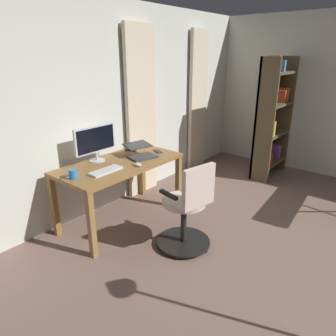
{
  "coord_description": "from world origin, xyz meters",
  "views": [
    {
      "loc": [
        2.61,
        0.17,
        1.9
      ],
      "look_at": [
        0.24,
        -1.76,
        0.77
      ],
      "focal_mm": 33.4,
      "sensor_mm": 36.0,
      "label": 1
    }
  ],
  "objects_px": {
    "cell_phone_face_up": "(130,150)",
    "bookshelf": "(271,119)",
    "desk": "(120,170)",
    "office_chair": "(188,210)",
    "computer_keyboard": "(106,171)",
    "computer_monitor": "(95,141)",
    "laptop": "(141,152)",
    "computer_mouse": "(138,164)",
    "mug_tea": "(73,174)",
    "cell_phone_by_monitor": "(158,151)"
  },
  "relations": [
    {
      "from": "cell_phone_face_up",
      "to": "bookshelf",
      "type": "bearing_deg",
      "value": 142.9
    },
    {
      "from": "desk",
      "to": "office_chair",
      "type": "height_order",
      "value": "office_chair"
    },
    {
      "from": "desk",
      "to": "cell_phone_face_up",
      "type": "relative_size",
      "value": 10.06
    },
    {
      "from": "computer_keyboard",
      "to": "bookshelf",
      "type": "relative_size",
      "value": 0.2
    },
    {
      "from": "computer_monitor",
      "to": "computer_keyboard",
      "type": "bearing_deg",
      "value": 64.26
    },
    {
      "from": "laptop",
      "to": "computer_mouse",
      "type": "distance_m",
      "value": 0.32
    },
    {
      "from": "desk",
      "to": "computer_keyboard",
      "type": "height_order",
      "value": "computer_keyboard"
    },
    {
      "from": "cell_phone_face_up",
      "to": "mug_tea",
      "type": "xyz_separation_m",
      "value": [
        1.02,
        0.24,
        0.04
      ]
    },
    {
      "from": "desk",
      "to": "mug_tea",
      "type": "xyz_separation_m",
      "value": [
        0.62,
        0.0,
        0.14
      ]
    },
    {
      "from": "computer_monitor",
      "to": "computer_keyboard",
      "type": "relative_size",
      "value": 1.49
    },
    {
      "from": "computer_keyboard",
      "to": "desk",
      "type": "bearing_deg",
      "value": -159.27
    },
    {
      "from": "office_chair",
      "to": "computer_mouse",
      "type": "height_order",
      "value": "office_chair"
    },
    {
      "from": "computer_monitor",
      "to": "computer_keyboard",
      "type": "xyz_separation_m",
      "value": [
        0.17,
        0.35,
        -0.22
      ]
    },
    {
      "from": "mug_tea",
      "to": "laptop",
      "type": "bearing_deg",
      "value": 177.28
    },
    {
      "from": "cell_phone_face_up",
      "to": "cell_phone_by_monitor",
      "type": "relative_size",
      "value": 1.0
    },
    {
      "from": "laptop",
      "to": "cell_phone_face_up",
      "type": "height_order",
      "value": "laptop"
    },
    {
      "from": "laptop",
      "to": "mug_tea",
      "type": "height_order",
      "value": "laptop"
    },
    {
      "from": "desk",
      "to": "computer_monitor",
      "type": "bearing_deg",
      "value": -61.34
    },
    {
      "from": "laptop",
      "to": "cell_phone_face_up",
      "type": "xyz_separation_m",
      "value": [
        -0.11,
        -0.29,
        -0.05
      ]
    },
    {
      "from": "computer_keyboard",
      "to": "mug_tea",
      "type": "relative_size",
      "value": 2.8
    },
    {
      "from": "office_chair",
      "to": "cell_phone_face_up",
      "type": "bearing_deg",
      "value": 84.27
    },
    {
      "from": "computer_monitor",
      "to": "bookshelf",
      "type": "bearing_deg",
      "value": 160.43
    },
    {
      "from": "computer_keyboard",
      "to": "cell_phone_by_monitor",
      "type": "xyz_separation_m",
      "value": [
        -0.88,
        -0.04,
        -0.01
      ]
    },
    {
      "from": "computer_mouse",
      "to": "bookshelf",
      "type": "height_order",
      "value": "bookshelf"
    },
    {
      "from": "desk",
      "to": "computer_keyboard",
      "type": "xyz_separation_m",
      "value": [
        0.3,
        0.11,
        0.1
      ]
    },
    {
      "from": "computer_monitor",
      "to": "bookshelf",
      "type": "relative_size",
      "value": 0.29
    },
    {
      "from": "desk",
      "to": "office_chair",
      "type": "relative_size",
      "value": 1.55
    },
    {
      "from": "office_chair",
      "to": "cell_phone_by_monitor",
      "type": "distance_m",
      "value": 1.07
    },
    {
      "from": "laptop",
      "to": "cell_phone_face_up",
      "type": "bearing_deg",
      "value": -96.55
    },
    {
      "from": "office_chair",
      "to": "computer_mouse",
      "type": "bearing_deg",
      "value": 100.84
    },
    {
      "from": "laptop",
      "to": "cell_phone_by_monitor",
      "type": "distance_m",
      "value": 0.29
    },
    {
      "from": "cell_phone_face_up",
      "to": "bookshelf",
      "type": "distance_m",
      "value": 2.35
    },
    {
      "from": "computer_monitor",
      "to": "cell_phone_by_monitor",
      "type": "height_order",
      "value": "computer_monitor"
    },
    {
      "from": "cell_phone_by_monitor",
      "to": "computer_keyboard",
      "type": "bearing_deg",
      "value": 28.21
    },
    {
      "from": "computer_keyboard",
      "to": "laptop",
      "type": "relative_size",
      "value": 0.93
    },
    {
      "from": "laptop",
      "to": "cell_phone_face_up",
      "type": "distance_m",
      "value": 0.31
    },
    {
      "from": "desk",
      "to": "computer_monitor",
      "type": "distance_m",
      "value": 0.43
    },
    {
      "from": "desk",
      "to": "bookshelf",
      "type": "xyz_separation_m",
      "value": [
        -2.54,
        0.71,
        0.28
      ]
    },
    {
      "from": "office_chair",
      "to": "cell_phone_face_up",
      "type": "distance_m",
      "value": 1.28
    },
    {
      "from": "laptop",
      "to": "bookshelf",
      "type": "xyz_separation_m",
      "value": [
        -2.25,
        0.66,
        0.14
      ]
    },
    {
      "from": "laptop",
      "to": "mug_tea",
      "type": "relative_size",
      "value": 3.0
    },
    {
      "from": "laptop",
      "to": "office_chair",
      "type": "bearing_deg",
      "value": 87.33
    },
    {
      "from": "computer_keyboard",
      "to": "cell_phone_face_up",
      "type": "relative_size",
      "value": 2.55
    },
    {
      "from": "computer_monitor",
      "to": "office_chair",
      "type": "bearing_deg",
      "value": 97.5
    },
    {
      "from": "office_chair",
      "to": "computer_monitor",
      "type": "xyz_separation_m",
      "value": [
        0.16,
        -1.18,
        0.54
      ]
    },
    {
      "from": "computer_monitor",
      "to": "computer_keyboard",
      "type": "height_order",
      "value": "computer_monitor"
    },
    {
      "from": "mug_tea",
      "to": "cell_phone_face_up",
      "type": "bearing_deg",
      "value": -166.6
    },
    {
      "from": "desk",
      "to": "office_chair",
      "type": "distance_m",
      "value": 0.96
    },
    {
      "from": "bookshelf",
      "to": "laptop",
      "type": "bearing_deg",
      "value": -16.42
    },
    {
      "from": "computer_keyboard",
      "to": "mug_tea",
      "type": "distance_m",
      "value": 0.34
    }
  ]
}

